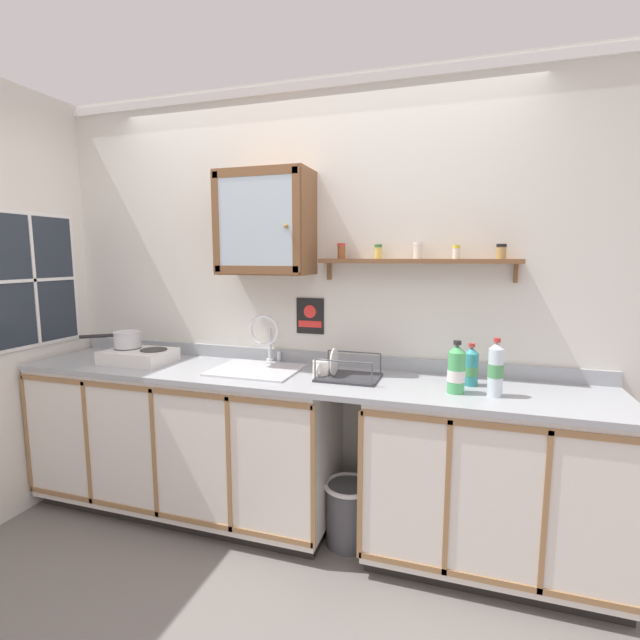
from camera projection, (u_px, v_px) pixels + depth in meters
The scene contains 19 objects.
floor at pixel (262, 581), 2.27m from camera, with size 6.39×6.39×0.00m, color slate.
back_wall at pixel (312, 302), 2.82m from camera, with size 3.99×0.07×2.61m.
lower_cabinet_run at pixel (185, 440), 2.86m from camera, with size 1.91×0.59×0.90m.
lower_cabinet_run_right at pixel (491, 483), 2.32m from camera, with size 1.25×0.59×0.90m.
countertop at pixel (294, 378), 2.58m from camera, with size 3.35×0.61×0.03m, color #9EA3A8.
backsplash at pixel (310, 357), 2.83m from camera, with size 3.35×0.02×0.08m, color #9EA3A8.
sink at pixel (258, 371), 2.69m from camera, with size 0.49×0.46×0.43m.
hot_plate_stove at pixel (139, 356), 2.87m from camera, with size 0.41×0.29×0.09m.
saucepan at pixel (126, 339), 2.90m from camera, with size 0.30×0.26×0.10m.
bottle_water_clear_0 at pixel (496, 369), 2.17m from camera, with size 0.07×0.07×0.28m.
bottle_soda_green_1 at pixel (456, 370), 2.22m from camera, with size 0.08×0.08×0.26m.
bottle_detergent_teal_2 at pixel (471, 367), 2.36m from camera, with size 0.07×0.07×0.22m.
dish_rack at pixel (347, 374), 2.50m from camera, with size 0.33×0.26×0.16m.
mug at pixel (321, 369), 2.53m from camera, with size 0.09×0.13×0.09m.
wall_cabinet at pixel (265, 223), 2.67m from camera, with size 0.54×0.31×0.59m.
spice_shelf at pixel (416, 260), 2.50m from camera, with size 1.08×0.14×0.21m.
warning_sign at pixel (310, 316), 2.80m from camera, with size 0.17×0.01×0.22m.
window at pixel (33, 280), 2.88m from camera, with size 0.03×0.65×0.84m.
trash_bin at pixel (349, 512), 2.55m from camera, with size 0.28×0.28×0.36m.
Camera 1 is at (0.90, -1.89, 1.60)m, focal length 25.75 mm.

